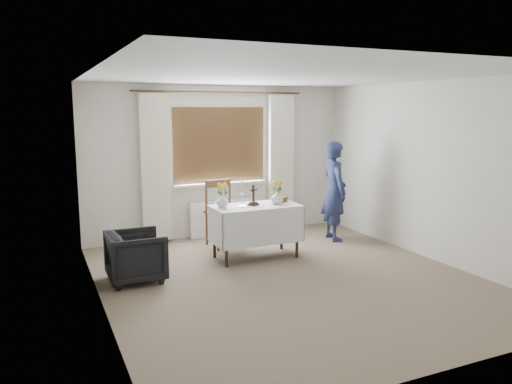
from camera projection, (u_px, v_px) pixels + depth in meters
ground at (289, 279)px, 6.26m from camera, size 5.00×5.00×0.00m
altar_table at (256, 232)px, 7.11m from camera, size 1.24×0.64×0.76m
wooden_chair at (224, 214)px, 7.69m from camera, size 0.53×0.53×1.03m
armchair at (136, 256)px, 6.15m from camera, size 0.69×0.67×0.62m
person at (334, 191)px, 8.04m from camera, size 0.46×0.63×1.61m
radiator at (222, 218)px, 8.39m from camera, size 1.10×0.10×0.60m
wooden_cross at (253, 195)px, 7.03m from camera, size 0.16×0.14×0.29m
candlestick_left at (242, 193)px, 6.93m from camera, size 0.12×0.12×0.37m
candlestick_right at (272, 194)px, 7.08m from camera, size 0.12×0.12×0.32m
flower_vase_left at (222, 201)px, 6.88m from camera, size 0.19×0.19×0.18m
flower_vase_right at (277, 197)px, 7.15m from camera, size 0.22×0.22×0.19m
wicker_basket at (281, 199)px, 7.35m from camera, size 0.26×0.26×0.08m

